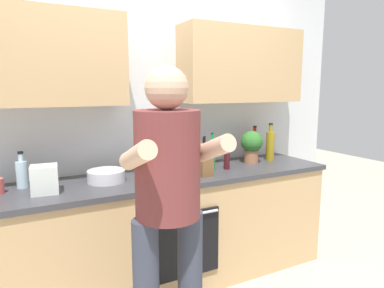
{
  "coord_description": "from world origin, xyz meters",
  "views": [
    {
      "loc": [
        -1.0,
        -2.4,
        1.57
      ],
      "look_at": [
        0.19,
        -0.1,
        1.15
      ],
      "focal_mm": 31.97,
      "sensor_mm": 36.0,
      "label": 1
    }
  ],
  "objects_px": {
    "bottle_soy": "(143,162)",
    "bottle_soda": "(212,154)",
    "bottle_hotsauce": "(254,145)",
    "cup_tea": "(163,172)",
    "bottle_wine": "(227,155)",
    "potted_herb": "(252,145)",
    "bottle_juice": "(171,159)",
    "bottle_water": "(22,173)",
    "grocery_bag_produce": "(45,179)",
    "bottle_oil": "(270,145)",
    "mixing_bowl": "(106,176)",
    "knife_block": "(204,160)",
    "person_standing": "(168,199)"
  },
  "relations": [
    {
      "from": "bottle_juice",
      "to": "bottle_wine",
      "type": "height_order",
      "value": "bottle_wine"
    },
    {
      "from": "bottle_oil",
      "to": "mixing_bowl",
      "type": "distance_m",
      "value": 1.56
    },
    {
      "from": "bottle_oil",
      "to": "mixing_bowl",
      "type": "bearing_deg",
      "value": -178.45
    },
    {
      "from": "bottle_juice",
      "to": "potted_herb",
      "type": "relative_size",
      "value": 0.73
    },
    {
      "from": "grocery_bag_produce",
      "to": "bottle_water",
      "type": "bearing_deg",
      "value": 121.55
    },
    {
      "from": "bottle_soy",
      "to": "bottle_oil",
      "type": "relative_size",
      "value": 0.92
    },
    {
      "from": "bottle_soy",
      "to": "bottle_soda",
      "type": "relative_size",
      "value": 1.04
    },
    {
      "from": "bottle_hotsauce",
      "to": "cup_tea",
      "type": "distance_m",
      "value": 1.09
    },
    {
      "from": "bottle_hotsauce",
      "to": "grocery_bag_produce",
      "type": "xyz_separation_m",
      "value": [
        -1.88,
        -0.26,
        -0.04
      ]
    },
    {
      "from": "bottle_oil",
      "to": "bottle_hotsauce",
      "type": "bearing_deg",
      "value": 129.65
    },
    {
      "from": "potted_herb",
      "to": "grocery_bag_produce",
      "type": "relative_size",
      "value": 1.61
    },
    {
      "from": "knife_block",
      "to": "bottle_soda",
      "type": "bearing_deg",
      "value": 41.29
    },
    {
      "from": "bottle_soy",
      "to": "potted_herb",
      "type": "bearing_deg",
      "value": 5.67
    },
    {
      "from": "bottle_juice",
      "to": "bottle_water",
      "type": "bearing_deg",
      "value": -179.82
    },
    {
      "from": "cup_tea",
      "to": "potted_herb",
      "type": "xyz_separation_m",
      "value": [
        0.92,
        0.13,
        0.12
      ]
    },
    {
      "from": "bottle_hotsauce",
      "to": "cup_tea",
      "type": "relative_size",
      "value": 3.63
    },
    {
      "from": "bottle_hotsauce",
      "to": "person_standing",
      "type": "bearing_deg",
      "value": -142.87
    },
    {
      "from": "person_standing",
      "to": "knife_block",
      "type": "height_order",
      "value": "person_standing"
    },
    {
      "from": "bottle_wine",
      "to": "knife_block",
      "type": "height_order",
      "value": "knife_block"
    },
    {
      "from": "person_standing",
      "to": "bottle_juice",
      "type": "bearing_deg",
      "value": 65.16
    },
    {
      "from": "bottle_wine",
      "to": "knife_block",
      "type": "bearing_deg",
      "value": -161.8
    },
    {
      "from": "bottle_wine",
      "to": "mixing_bowl",
      "type": "bearing_deg",
      "value": 175.64
    },
    {
      "from": "person_standing",
      "to": "cup_tea",
      "type": "relative_size",
      "value": 19.11
    },
    {
      "from": "bottle_soy",
      "to": "bottle_soda",
      "type": "distance_m",
      "value": 0.63
    },
    {
      "from": "knife_block",
      "to": "mixing_bowl",
      "type": "bearing_deg",
      "value": 167.19
    },
    {
      "from": "cup_tea",
      "to": "potted_herb",
      "type": "height_order",
      "value": "potted_herb"
    },
    {
      "from": "knife_block",
      "to": "grocery_bag_produce",
      "type": "height_order",
      "value": "knife_block"
    },
    {
      "from": "mixing_bowl",
      "to": "bottle_oil",
      "type": "bearing_deg",
      "value": 1.55
    },
    {
      "from": "bottle_juice",
      "to": "cup_tea",
      "type": "distance_m",
      "value": 0.27
    },
    {
      "from": "bottle_oil",
      "to": "grocery_bag_produce",
      "type": "bearing_deg",
      "value": -175.96
    },
    {
      "from": "bottle_hotsauce",
      "to": "bottle_soy",
      "type": "height_order",
      "value": "bottle_soy"
    },
    {
      "from": "bottle_oil",
      "to": "potted_herb",
      "type": "xyz_separation_m",
      "value": [
        -0.23,
        -0.02,
        0.02
      ]
    },
    {
      "from": "knife_block",
      "to": "potted_herb",
      "type": "bearing_deg",
      "value": 17.39
    },
    {
      "from": "bottle_soda",
      "to": "cup_tea",
      "type": "relative_size",
      "value": 3.53
    },
    {
      "from": "bottle_wine",
      "to": "bottle_soda",
      "type": "distance_m",
      "value": 0.13
    },
    {
      "from": "grocery_bag_produce",
      "to": "bottle_hotsauce",
      "type": "bearing_deg",
      "value": 7.75
    },
    {
      "from": "grocery_bag_produce",
      "to": "bottle_soy",
      "type": "bearing_deg",
      "value": 1.23
    },
    {
      "from": "bottle_water",
      "to": "bottle_soy",
      "type": "height_order",
      "value": "bottle_soy"
    },
    {
      "from": "bottle_wine",
      "to": "bottle_soy",
      "type": "distance_m",
      "value": 0.74
    },
    {
      "from": "bottle_soda",
      "to": "potted_herb",
      "type": "height_order",
      "value": "bottle_soda"
    },
    {
      "from": "mixing_bowl",
      "to": "bottle_juice",
      "type": "bearing_deg",
      "value": 11.08
    },
    {
      "from": "bottle_hotsauce",
      "to": "bottle_soda",
      "type": "bearing_deg",
      "value": -162.02
    },
    {
      "from": "bottle_water",
      "to": "grocery_bag_produce",
      "type": "relative_size",
      "value": 1.37
    },
    {
      "from": "bottle_wine",
      "to": "bottle_soda",
      "type": "xyz_separation_m",
      "value": [
        -0.12,
        0.04,
        0.01
      ]
    },
    {
      "from": "bottle_hotsauce",
      "to": "knife_block",
      "type": "bearing_deg",
      "value": -156.3
    },
    {
      "from": "mixing_bowl",
      "to": "knife_block",
      "type": "bearing_deg",
      "value": -12.81
    },
    {
      "from": "bottle_oil",
      "to": "person_standing",
      "type": "bearing_deg",
      "value": -147.98
    },
    {
      "from": "bottle_juice",
      "to": "bottle_hotsauce",
      "type": "bearing_deg",
      "value": 3.04
    },
    {
      "from": "bottle_water",
      "to": "mixing_bowl",
      "type": "xyz_separation_m",
      "value": [
        0.55,
        -0.11,
        -0.06
      ]
    },
    {
      "from": "bottle_soda",
      "to": "mixing_bowl",
      "type": "bearing_deg",
      "value": 177.97
    }
  ]
}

